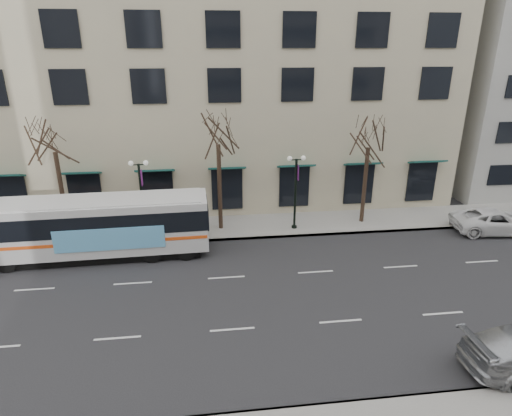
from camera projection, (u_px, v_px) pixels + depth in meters
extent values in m
plane|color=black|center=(229.00, 301.00, 21.24)|extent=(160.00, 160.00, 0.00)
cube|color=gray|center=(292.00, 224.00, 30.13)|extent=(80.00, 4.00, 0.15)
cube|color=#C2B794|center=(187.00, 44.00, 36.19)|extent=(40.00, 20.00, 24.00)
cylinder|color=black|center=(63.00, 196.00, 27.24)|extent=(0.28, 0.28, 5.74)
cylinder|color=black|center=(220.00, 189.00, 28.34)|extent=(0.28, 0.28, 5.95)
cylinder|color=black|center=(364.00, 187.00, 29.56)|extent=(0.28, 0.28, 5.46)
cylinder|color=black|center=(142.00, 202.00, 27.38)|extent=(0.16, 0.16, 5.00)
cylinder|color=black|center=(146.00, 235.00, 28.22)|extent=(0.36, 0.36, 0.30)
cube|color=black|center=(138.00, 165.00, 26.51)|extent=(0.90, 0.06, 0.06)
sphere|color=silver|center=(131.00, 163.00, 26.42)|extent=(0.32, 0.32, 0.32)
sphere|color=silver|center=(146.00, 163.00, 26.52)|extent=(0.32, 0.32, 0.32)
cube|color=#6B1E73|center=(142.00, 178.00, 26.82)|extent=(0.04, 0.45, 1.00)
cylinder|color=black|center=(295.00, 195.00, 28.52)|extent=(0.16, 0.16, 5.00)
cylinder|color=black|center=(294.00, 228.00, 29.36)|extent=(0.36, 0.36, 0.30)
cube|color=black|center=(297.00, 160.00, 27.64)|extent=(0.90, 0.06, 0.06)
sphere|color=silver|center=(290.00, 158.00, 27.55)|extent=(0.32, 0.32, 0.32)
sphere|color=silver|center=(303.00, 158.00, 27.66)|extent=(0.32, 0.32, 0.32)
cube|color=#6B1E73|center=(298.00, 172.00, 27.96)|extent=(0.04, 0.45, 1.00)
cube|color=silver|center=(94.00, 225.00, 25.04)|extent=(13.31, 3.22, 3.03)
cube|color=black|center=(98.00, 251.00, 25.66)|extent=(12.24, 2.84, 0.50)
cube|color=black|center=(99.00, 218.00, 24.92)|extent=(12.78, 3.25, 1.21)
cube|color=#F05316|center=(95.00, 233.00, 25.23)|extent=(13.18, 3.24, 0.20)
cube|color=#62B6EE|center=(110.00, 239.00, 23.95)|extent=(6.07, 0.23, 1.32)
cube|color=silver|center=(90.00, 200.00, 24.49)|extent=(12.64, 2.91, 0.09)
cylinder|color=black|center=(6.00, 263.00, 23.76)|extent=(1.11, 0.34, 1.10)
cylinder|color=black|center=(22.00, 244.00, 26.10)|extent=(1.11, 0.34, 1.10)
cylinder|color=black|center=(152.00, 254.00, 24.85)|extent=(1.11, 0.34, 1.10)
cylinder|color=black|center=(155.00, 236.00, 27.20)|extent=(1.11, 0.34, 1.10)
cylinder|color=black|center=(186.00, 251.00, 25.13)|extent=(1.11, 0.34, 1.10)
cylinder|color=black|center=(187.00, 234.00, 27.47)|extent=(1.11, 0.34, 1.10)
imported|color=white|center=(496.00, 221.00, 28.80)|extent=(5.96, 3.28, 1.58)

